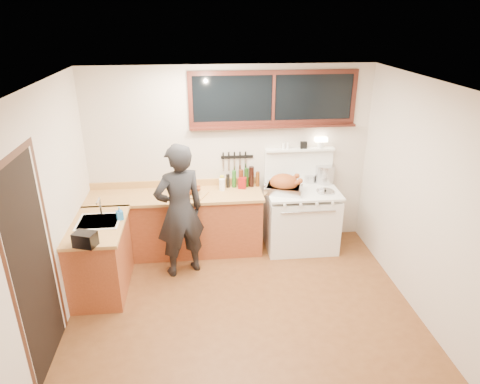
{
  "coord_description": "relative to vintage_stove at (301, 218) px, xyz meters",
  "views": [
    {
      "loc": [
        -0.46,
        -4.06,
        3.24
      ],
      "look_at": [
        0.05,
        0.85,
        1.15
      ],
      "focal_mm": 32.0,
      "sensor_mm": 36.0,
      "label": 1
    }
  ],
  "objects": [
    {
      "name": "vintage_stove",
      "position": [
        0.0,
        0.0,
        0.0
      ],
      "size": [
        1.02,
        0.74,
        1.58
      ],
      "color": "white",
      "rests_on": "ground"
    },
    {
      "name": "man",
      "position": [
        -1.72,
        -0.51,
        0.43
      ],
      "size": [
        0.77,
        0.65,
        1.79
      ],
      "color": "black",
      "rests_on": "ground"
    },
    {
      "name": "room_shell",
      "position": [
        -1.0,
        -1.41,
        1.18
      ],
      "size": [
        4.1,
        3.6,
        2.65
      ],
      "color": "beige",
      "rests_on": "ground"
    },
    {
      "name": "pitcher",
      "position": [
        -1.13,
        0.13,
        0.52
      ],
      "size": [
        0.11,
        0.11,
        0.16
      ],
      "color": "white",
      "rests_on": "counter_back"
    },
    {
      "name": "bottle_cluster",
      "position": [
        -0.84,
        0.22,
        0.56
      ],
      "size": [
        0.57,
        0.07,
        0.3
      ],
      "color": "black",
      "rests_on": "counter_back"
    },
    {
      "name": "ground_plane",
      "position": [
        -1.0,
        -1.41,
        -0.48
      ],
      "size": [
        4.0,
        3.5,
        0.02
      ],
      "primitive_type": "cube",
      "color": "#5C3218"
    },
    {
      "name": "knife_strip",
      "position": [
        -0.92,
        0.32,
        0.84
      ],
      "size": [
        0.46,
        0.03,
        0.28
      ],
      "color": "black",
      "rests_on": "room_shell"
    },
    {
      "name": "counter_back",
      "position": [
        -1.8,
        0.04,
        -0.01
      ],
      "size": [
        2.44,
        0.64,
        1.0
      ],
      "color": "brown",
      "rests_on": "ground"
    },
    {
      "name": "counter_left",
      "position": [
        -2.7,
        -0.79,
        -0.02
      ],
      "size": [
        0.64,
        1.09,
        0.9
      ],
      "color": "brown",
      "rests_on": "ground"
    },
    {
      "name": "soap_bottle",
      "position": [
        -2.43,
        -0.68,
        0.52
      ],
      "size": [
        0.1,
        0.1,
        0.17
      ],
      "color": "#2775C3",
      "rests_on": "counter_left"
    },
    {
      "name": "saucepan",
      "position": [
        0.17,
        0.29,
        0.49
      ],
      "size": [
        0.21,
        0.29,
        0.12
      ],
      "color": "silver",
      "rests_on": "vintage_stove"
    },
    {
      "name": "stockpot",
      "position": [
        0.39,
        0.27,
        0.57
      ],
      "size": [
        0.29,
        0.29,
        0.27
      ],
      "color": "silver",
      "rests_on": "vintage_stove"
    },
    {
      "name": "cutting_board",
      "position": [
        -1.56,
        -0.0,
        0.49
      ],
      "size": [
        0.48,
        0.43,
        0.14
      ],
      "color": "tan",
      "rests_on": "counter_back"
    },
    {
      "name": "coffee_tin",
      "position": [
        -0.84,
        0.16,
        0.51
      ],
      "size": [
        0.12,
        0.11,
        0.16
      ],
      "color": "maroon",
      "rests_on": "counter_back"
    },
    {
      "name": "left_doorway",
      "position": [
        -2.99,
        -1.96,
        0.62
      ],
      "size": [
        0.02,
        1.04,
        2.17
      ],
      "color": "black",
      "rests_on": "ground"
    },
    {
      "name": "pot_lid",
      "position": [
        0.3,
        -0.1,
        0.45
      ],
      "size": [
        0.3,
        0.3,
        0.04
      ],
      "color": "silver",
      "rests_on": "vintage_stove"
    },
    {
      "name": "toaster",
      "position": [
        -2.7,
        -1.29,
        0.51
      ],
      "size": [
        0.27,
        0.23,
        0.16
      ],
      "color": "black",
      "rests_on": "counter_left"
    },
    {
      "name": "back_window",
      "position": [
        -0.4,
        0.31,
        1.6
      ],
      "size": [
        2.32,
        0.13,
        0.77
      ],
      "color": "black",
      "rests_on": "room_shell"
    },
    {
      "name": "sink_unit",
      "position": [
        -2.68,
        -0.71,
        0.38
      ],
      "size": [
        0.5,
        0.45,
        0.37
      ],
      "color": "white",
      "rests_on": "counter_left"
    },
    {
      "name": "roast_turkey",
      "position": [
        -0.28,
        -0.03,
        0.54
      ],
      "size": [
        0.6,
        0.52,
        0.27
      ],
      "color": "silver",
      "rests_on": "vintage_stove"
    }
  ]
}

